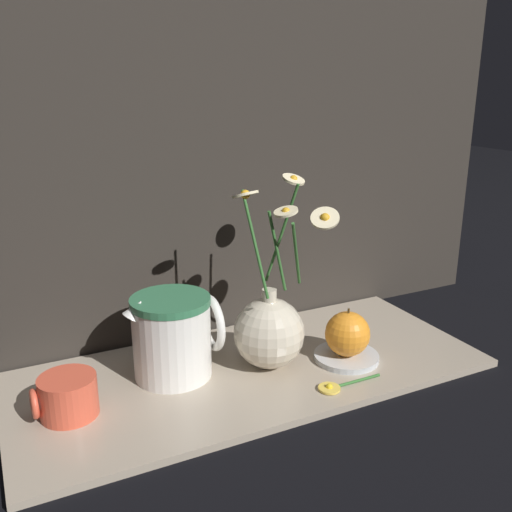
{
  "coord_description": "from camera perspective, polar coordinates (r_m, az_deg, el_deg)",
  "views": [
    {
      "loc": [
        -0.39,
        -0.8,
        0.49
      ],
      "look_at": [
        0.01,
        0.0,
        0.21
      ],
      "focal_mm": 40.0,
      "sensor_mm": 36.0,
      "label": 1
    }
  ],
  "objects": [
    {
      "name": "saucer_plate",
      "position": [
        1.04,
        9.02,
        -9.92
      ],
      "size": [
        0.12,
        0.12,
        0.01
      ],
      "color": "silver",
      "rests_on": "shelf"
    },
    {
      "name": "yellow_mug",
      "position": [
        0.91,
        -18.37,
        -13.17
      ],
      "size": [
        0.1,
        0.09,
        0.06
      ],
      "color": "#DB5138",
      "rests_on": "shelf"
    },
    {
      "name": "loose_daisy",
      "position": [
        0.96,
        8.06,
        -12.76
      ],
      "size": [
        0.12,
        0.04,
        0.01
      ],
      "color": "#336B2D",
      "rests_on": "shelf"
    },
    {
      "name": "ceramic_pitcher",
      "position": [
        0.96,
        -8.28,
        -7.64
      ],
      "size": [
        0.16,
        0.13,
        0.15
      ],
      "color": "white",
      "rests_on": "shelf"
    },
    {
      "name": "ground_plane",
      "position": [
        1.01,
        -0.48,
        -11.65
      ],
      "size": [
        6.0,
        6.0,
        0.0
      ],
      "primitive_type": "plane",
      "color": "black"
    },
    {
      "name": "shelf",
      "position": [
        1.01,
        -0.49,
        -11.36
      ],
      "size": [
        0.81,
        0.35,
        0.01
      ],
      "color": "tan",
      "rests_on": "ground_plane"
    },
    {
      "name": "orange_fruit",
      "position": [
        1.03,
        9.14,
        -7.69
      ],
      "size": [
        0.08,
        0.08,
        0.09
      ],
      "color": "orange",
      "rests_on": "saucer_plate"
    },
    {
      "name": "backdrop_wall",
      "position": [
        1.06,
        -5.32,
        20.44
      ],
      "size": [
        1.31,
        0.02,
        1.1
      ],
      "color": "#2D2823",
      "rests_on": "ground_plane"
    },
    {
      "name": "vase_with_flowers",
      "position": [
        0.99,
        1.36,
        -7.34
      ],
      "size": [
        0.18,
        0.15,
        0.33
      ],
      "color": "beige",
      "rests_on": "shelf"
    }
  ]
}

